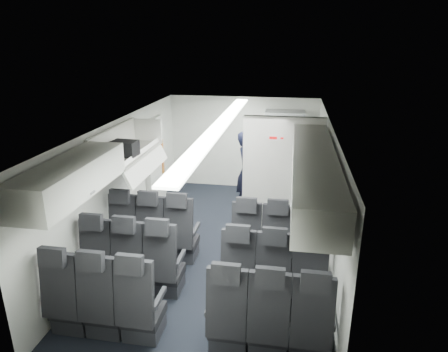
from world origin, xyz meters
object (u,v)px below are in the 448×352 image
(seat_row_mid, at_px, (201,272))
(galley_unit, at_px, (283,153))
(boarding_door, at_px, (156,163))
(seat_row_front, at_px, (214,240))
(carry_on_bag, at_px, (125,148))
(flight_attendant, at_px, (247,172))
(seat_row_rear, at_px, (184,315))

(seat_row_mid, xyz_separation_m, galley_unit, (0.95, 4.15, 0.55))
(boarding_door, bearing_deg, seat_row_front, -51.84)
(seat_row_mid, distance_m, boarding_door, 3.45)
(seat_row_front, relative_size, boarding_door, 1.79)
(galley_unit, xyz_separation_m, carry_on_bag, (-2.33, -3.20, 0.87))
(boarding_door, distance_m, flight_attendant, 1.90)
(seat_row_mid, bearing_deg, galley_unit, 77.12)
(seat_row_front, relative_size, galley_unit, 1.75)
(seat_row_front, xyz_separation_m, flight_attendant, (0.26, 2.13, 0.44))
(seat_row_mid, distance_m, flight_attendant, 3.07)
(carry_on_bag, bearing_deg, seat_row_front, 2.40)
(galley_unit, bearing_deg, carry_on_bag, -126.05)
(seat_row_rear, bearing_deg, galley_unit, 79.35)
(boarding_door, relative_size, carry_on_bag, 4.88)
(flight_attendant, distance_m, carry_on_bag, 2.82)
(boarding_door, bearing_deg, seat_row_mid, -61.23)
(seat_row_front, xyz_separation_m, boarding_door, (-1.64, 2.09, 0.55))
(galley_unit, height_order, carry_on_bag, carry_on_bag)
(seat_row_rear, height_order, boarding_door, boarding_door)
(flight_attendant, bearing_deg, seat_row_rear, 168.97)
(seat_row_front, relative_size, flight_attendant, 1.98)
(seat_row_front, xyz_separation_m, galley_unit, (0.95, 3.25, 0.55))
(seat_row_rear, relative_size, boarding_door, 1.79)
(seat_row_front, distance_m, galley_unit, 3.43)
(galley_unit, distance_m, boarding_door, 2.84)
(galley_unit, bearing_deg, seat_row_mid, -102.88)
(seat_row_rear, bearing_deg, carry_on_bag, 126.66)
(seat_row_front, distance_m, seat_row_rear, 1.80)
(boarding_door, bearing_deg, flight_attendant, 1.41)
(galley_unit, bearing_deg, seat_row_front, -106.28)
(seat_row_front, xyz_separation_m, seat_row_rear, (0.00, -1.80, 0.00))
(seat_row_mid, xyz_separation_m, flight_attendant, (0.26, 3.03, 0.44))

